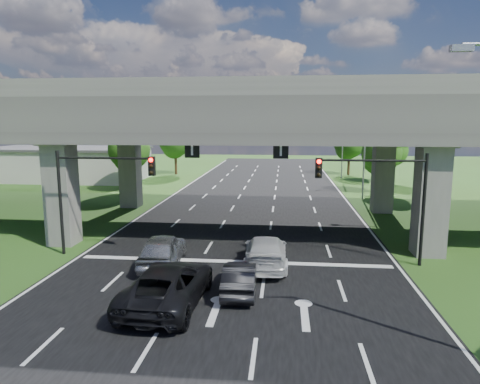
% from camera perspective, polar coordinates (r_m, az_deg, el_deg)
% --- Properties ---
extents(ground, '(160.00, 160.00, 0.00)m').
position_cam_1_polar(ground, '(20.47, -2.11, -12.45)').
color(ground, '#2D4D19').
rests_on(ground, ground).
extents(road, '(18.00, 120.00, 0.03)m').
position_cam_1_polar(road, '(29.91, 0.56, -5.33)').
color(road, black).
rests_on(road, ground).
extents(overpass, '(80.00, 15.00, 10.00)m').
position_cam_1_polar(overpass, '(30.93, 0.93, 9.95)').
color(overpass, '#393634').
rests_on(overpass, ground).
extents(warehouse, '(20.00, 10.00, 4.00)m').
position_cam_1_polar(warehouse, '(61.23, -22.11, 3.42)').
color(warehouse, '#9E9E99').
rests_on(warehouse, ground).
extents(signal_right, '(5.76, 0.54, 6.00)m').
position_cam_1_polar(signal_right, '(23.58, 18.42, 0.55)').
color(signal_right, black).
rests_on(signal_right, ground).
extents(signal_left, '(5.76, 0.54, 6.00)m').
position_cam_1_polar(signal_left, '(25.29, -18.72, 1.11)').
color(signal_left, black).
rests_on(signal_left, ground).
extents(streetlight_far, '(3.38, 0.25, 10.00)m').
position_cam_1_polar(streetlight_far, '(43.49, 15.81, 6.70)').
color(streetlight_far, gray).
rests_on(streetlight_far, ground).
extents(streetlight_beyond, '(3.38, 0.25, 10.00)m').
position_cam_1_polar(streetlight_beyond, '(59.31, 13.18, 7.42)').
color(streetlight_beyond, gray).
rests_on(streetlight_beyond, ground).
extents(tree_left_near, '(4.50, 4.50, 7.80)m').
position_cam_1_polar(tree_left_near, '(47.88, -14.53, 5.73)').
color(tree_left_near, black).
rests_on(tree_left_near, ground).
extents(tree_left_mid, '(3.91, 3.90, 6.76)m').
position_cam_1_polar(tree_left_mid, '(56.45, -14.55, 5.58)').
color(tree_left_mid, black).
rests_on(tree_left_mid, ground).
extents(tree_left_far, '(4.80, 4.80, 8.32)m').
position_cam_1_polar(tree_left_far, '(62.84, -8.59, 7.01)').
color(tree_left_far, black).
rests_on(tree_left_far, ground).
extents(tree_right_near, '(4.20, 4.20, 7.28)m').
position_cam_1_polar(tree_right_near, '(48.05, 18.41, 5.18)').
color(tree_right_near, black).
rests_on(tree_right_near, ground).
extents(tree_right_mid, '(3.91, 3.90, 6.76)m').
position_cam_1_polar(tree_right_mid, '(56.53, 19.64, 5.34)').
color(tree_right_mid, black).
rests_on(tree_right_mid, ground).
extents(tree_right_far, '(4.50, 4.50, 7.80)m').
position_cam_1_polar(tree_right_far, '(63.57, 14.45, 6.56)').
color(tree_right_far, black).
rests_on(tree_right_far, ground).
extents(car_silver, '(2.40, 5.14, 1.70)m').
position_cam_1_polar(car_silver, '(23.26, -10.27, -7.59)').
color(car_silver, '#989A9F').
rests_on(car_silver, road).
extents(car_dark, '(1.57, 4.12, 1.34)m').
position_cam_1_polar(car_dark, '(19.50, -0.01, -11.35)').
color(car_dark, black).
rests_on(car_dark, road).
extents(car_white, '(2.41, 5.52, 1.58)m').
position_cam_1_polar(car_white, '(22.86, 3.45, -7.91)').
color(car_white, '#B6B6B6').
rests_on(car_white, road).
extents(car_trailing, '(3.09, 6.27, 1.71)m').
position_cam_1_polar(car_trailing, '(18.46, -9.55, -12.10)').
color(car_trailing, black).
rests_on(car_trailing, road).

